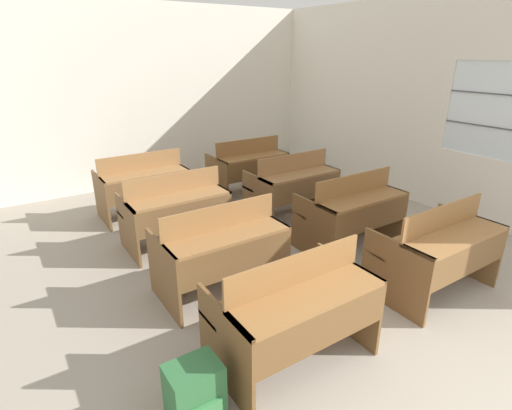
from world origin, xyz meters
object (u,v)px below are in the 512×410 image
at_px(bench_second_left, 221,248).
at_px(bench_third_left, 176,209).
at_px(bench_front_right, 438,248).
at_px(bench_second_right, 352,210).
at_px(bench_back_left, 143,184).
at_px(wastepaper_bin, 306,161).
at_px(bench_front_left, 295,308).
at_px(schoolbag, 195,394).
at_px(bench_back_right, 248,166).
at_px(bench_third_right, 293,185).

relative_size(bench_second_left, bench_third_left, 1.00).
xyz_separation_m(bench_front_right, bench_second_right, (0.03, 1.13, 0.00)).
xyz_separation_m(bench_back_left, wastepaper_bin, (3.46, 0.58, -0.31)).
xyz_separation_m(bench_front_left, schoolbag, (-0.84, -0.08, -0.25)).
bearing_deg(wastepaper_bin, schoolbag, -136.64).
xyz_separation_m(bench_front_right, wastepaper_bin, (1.75, 4.00, -0.31)).
height_order(bench_front_right, wastepaper_bin, bench_front_right).
height_order(bench_back_left, schoolbag, bench_back_left).
bearing_deg(bench_back_left, bench_third_left, -89.16).
xyz_separation_m(bench_third_left, bench_back_right, (1.72, 1.12, 0.00)).
distance_m(bench_front_right, bench_back_left, 3.82).
xyz_separation_m(bench_front_left, bench_third_left, (0.03, 2.29, 0.00)).
bearing_deg(bench_back_left, bench_third_right, -33.77).
xyz_separation_m(bench_front_right, bench_back_right, (0.03, 3.41, 0.00)).
bearing_deg(bench_second_left, bench_third_right, 33.00).
height_order(bench_front_right, bench_third_left, same).
height_order(bench_front_left, wastepaper_bin, bench_front_left).
distance_m(bench_third_left, bench_back_left, 1.13).
relative_size(bench_third_right, bench_back_right, 1.00).
relative_size(wastepaper_bin, schoolbag, 0.73).
relative_size(bench_front_right, schoolbag, 2.76).
bearing_deg(schoolbag, bench_second_right, 24.99).
relative_size(bench_second_right, bench_back_right, 1.00).
xyz_separation_m(bench_third_right, schoolbag, (-2.60, -2.34, -0.25)).
distance_m(bench_second_right, bench_back_right, 2.28).
bearing_deg(bench_back_right, bench_second_left, -127.36).
bearing_deg(bench_front_right, wastepaper_bin, 66.33).
distance_m(bench_second_left, bench_third_left, 1.17).
bearing_deg(bench_front_right, bench_third_left, 126.39).
height_order(bench_front_left, schoolbag, bench_front_left).
xyz_separation_m(bench_second_left, bench_third_right, (1.75, 1.14, 0.00)).
height_order(bench_third_right, bench_back_right, same).
bearing_deg(wastepaper_bin, bench_second_right, -121.03).
xyz_separation_m(bench_front_left, bench_back_left, (0.02, 3.42, 0.00)).
height_order(bench_second_left, schoolbag, bench_second_left).
distance_m(bench_back_right, schoolbag, 4.36).
bearing_deg(bench_second_left, bench_second_right, 0.35).
xyz_separation_m(bench_front_left, wastepaper_bin, (3.47, 4.00, -0.31)).
bearing_deg(bench_second_right, bench_back_left, 127.08).
xyz_separation_m(bench_second_left, bench_back_right, (1.75, 2.29, 0.00)).
xyz_separation_m(bench_front_right, schoolbag, (-2.57, -0.08, -0.25)).
bearing_deg(bench_third_left, wastepaper_bin, 26.39).
xyz_separation_m(bench_second_left, schoolbag, (-0.85, -1.20, -0.25)).
bearing_deg(bench_front_right, schoolbag, -178.23).
distance_m(bench_front_right, bench_back_right, 3.41).
distance_m(bench_second_right, bench_third_right, 1.13).
bearing_deg(bench_second_left, bench_back_right, 52.64).
bearing_deg(bench_second_left, bench_third_left, 88.48).
xyz_separation_m(bench_front_right, bench_third_left, (-1.69, 2.29, 0.00)).
distance_m(bench_third_right, schoolbag, 3.50).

